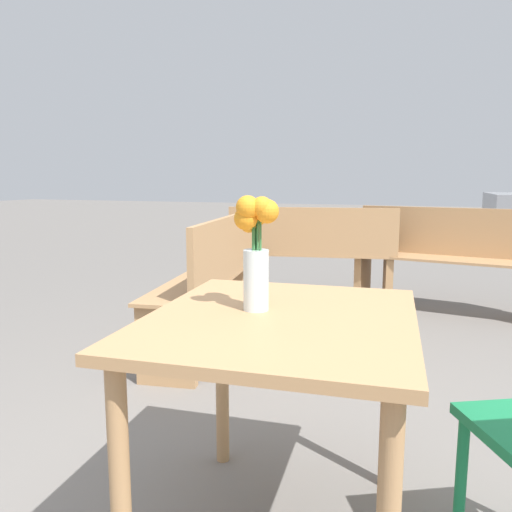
{
  "coord_description": "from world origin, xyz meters",
  "views": [
    {
      "loc": [
        0.39,
        -1.31,
        1.09
      ],
      "look_at": [
        -0.09,
        0.03,
        0.87
      ],
      "focal_mm": 35.0,
      "sensor_mm": 36.0,
      "label": 1
    }
  ],
  "objects_px": {
    "bench_near": "(312,253)",
    "bench_middle": "(215,276)",
    "flower_vase": "(256,247)",
    "bench_far": "(446,256)",
    "table_front": "(281,351)"
  },
  "relations": [
    {
      "from": "flower_vase",
      "to": "table_front",
      "type": "bearing_deg",
      "value": -17.77
    },
    {
      "from": "table_front",
      "to": "bench_far",
      "type": "xyz_separation_m",
      "value": [
        0.51,
        3.06,
        -0.14
      ]
    },
    {
      "from": "bench_middle",
      "to": "bench_far",
      "type": "height_order",
      "value": "same"
    },
    {
      "from": "flower_vase",
      "to": "bench_far",
      "type": "bearing_deg",
      "value": 78.93
    },
    {
      "from": "flower_vase",
      "to": "bench_far",
      "type": "height_order",
      "value": "flower_vase"
    },
    {
      "from": "table_front",
      "to": "bench_near",
      "type": "bearing_deg",
      "value": 101.57
    },
    {
      "from": "table_front",
      "to": "bench_far",
      "type": "height_order",
      "value": "bench_far"
    },
    {
      "from": "bench_middle",
      "to": "bench_far",
      "type": "relative_size",
      "value": 1.02
    },
    {
      "from": "bench_middle",
      "to": "bench_far",
      "type": "xyz_separation_m",
      "value": [
        1.44,
        1.45,
        -0.0
      ]
    },
    {
      "from": "flower_vase",
      "to": "bench_middle",
      "type": "xyz_separation_m",
      "value": [
        -0.85,
        1.58,
        -0.44
      ]
    },
    {
      "from": "bench_near",
      "to": "bench_far",
      "type": "distance_m",
      "value": 1.11
    },
    {
      "from": "bench_far",
      "to": "bench_middle",
      "type": "bearing_deg",
      "value": -134.8
    },
    {
      "from": "bench_near",
      "to": "bench_middle",
      "type": "relative_size",
      "value": 0.94
    },
    {
      "from": "table_front",
      "to": "bench_middle",
      "type": "xyz_separation_m",
      "value": [
        -0.94,
        1.6,
        -0.14
      ]
    },
    {
      "from": "flower_vase",
      "to": "bench_middle",
      "type": "distance_m",
      "value": 1.84
    }
  ]
}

